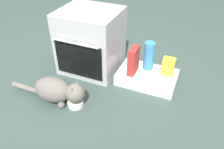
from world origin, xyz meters
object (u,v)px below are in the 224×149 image
Objects in this scene: oven at (91,41)px; cereal_box at (133,61)px; pantry_cabinet at (147,77)px; food_bowl at (76,103)px; cat at (57,90)px; water_bottle at (149,56)px; snack_bag at (168,66)px.

oven is 0.53m from cereal_box.
oven reaches higher than pantry_cabinet.
food_bowl is (0.15, -0.63, -0.31)m from oven.
food_bowl is 0.53× the size of cereal_box.
cat is 0.97m from water_bottle.
snack_bag is at bearing 43.48° from food_bowl.
cereal_box reaches higher than snack_bag.
cat is 0.79m from cereal_box.
cat is 4.29× the size of snack_bag.
snack_bag is at bearing 18.35° from cereal_box.
cereal_box is (0.37, 0.55, 0.23)m from food_bowl.
water_bottle reaches higher than snack_bag.
food_bowl is (-0.51, -0.60, -0.03)m from pantry_cabinet.
oven is at bearing -177.60° from snack_bag.
oven is 3.77× the size of snack_bag.
oven is 2.42× the size of cereal_box.
pantry_cabinet is 2.00× the size of water_bottle.
snack_bag reaches higher than cat.
snack_bag reaches higher than food_bowl.
snack_bag is (0.88, 0.68, 0.08)m from cat.
cereal_box is 0.18m from water_bottle.
snack_bag is 0.60× the size of water_bottle.
snack_bag reaches higher than pantry_cabinet.
snack_bag is (0.19, 0.06, 0.15)m from pantry_cabinet.
cat is at bearing -175.07° from food_bowl.
cereal_box is (0.54, 0.57, 0.13)m from cat.
cereal_box is at bearing -161.65° from snack_bag.
cereal_box is at bearing 56.58° from food_bowl.
oven is 0.88× the size of cat.
snack_bag is 0.22m from water_bottle.
pantry_cabinet is at bearing 37.21° from cat.
cereal_box reaches higher than cat.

